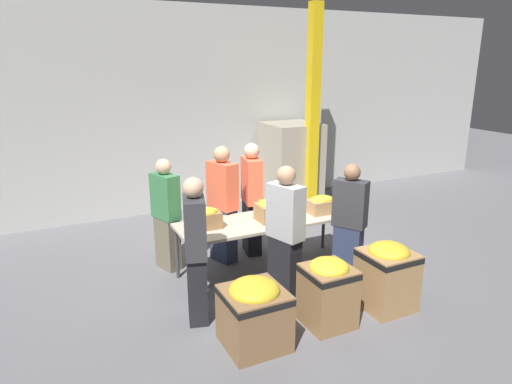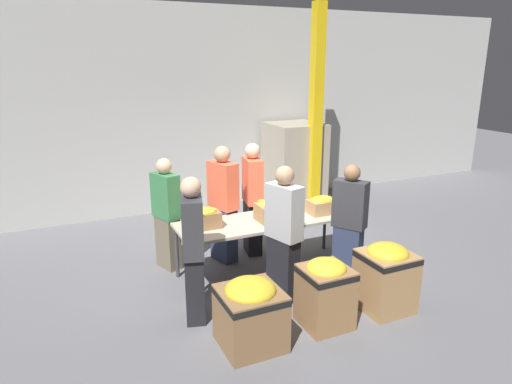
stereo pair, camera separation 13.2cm
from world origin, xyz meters
name	(u,v)px [view 2 (the right image)]	position (x,y,z in m)	size (l,w,h in m)	color
ground_plane	(266,271)	(0.00, 0.00, 0.00)	(30.00, 30.00, 0.00)	slate
wall_back	(193,111)	(0.00, 3.37, 2.00)	(16.00, 0.08, 4.00)	#B7B7B2
sorting_table	(267,223)	(0.00, 0.00, 0.75)	(2.56, 0.85, 0.81)	#B2A893
banana_box_0	(205,217)	(-0.90, 0.04, 0.95)	(0.40, 0.30, 0.29)	olive
banana_box_1	(271,210)	(0.04, -0.06, 0.96)	(0.40, 0.34, 0.31)	#A37A4C
banana_box_2	(322,205)	(0.85, -0.10, 0.94)	(0.41, 0.28, 0.26)	tan
volunteer_0	(193,251)	(-1.31, -0.78, 0.86)	(0.35, 0.51, 1.74)	black
volunteer_1	(223,205)	(-0.41, 0.64, 0.88)	(0.37, 0.53, 1.78)	#2D3856
volunteer_2	(253,200)	(0.11, 0.73, 0.88)	(0.32, 0.51, 1.77)	black
volunteer_3	(349,224)	(0.91, -0.69, 0.82)	(0.42, 0.49, 1.65)	#2D3856
volunteer_4	(167,215)	(-1.25, 0.74, 0.82)	(0.36, 0.49, 1.65)	#6B604C
volunteer_5	(284,235)	(-0.14, -0.78, 0.87)	(0.36, 0.52, 1.75)	black
donation_bin_0	(250,311)	(-0.94, -1.53, 0.40)	(0.64, 0.64, 0.77)	olive
donation_bin_1	(325,291)	(0.00, -1.53, 0.43)	(0.54, 0.54, 0.81)	olive
donation_bin_2	(386,275)	(0.87, -1.53, 0.45)	(0.59, 0.59, 0.85)	#A37A4C
support_pillar	(316,112)	(2.10, 2.15, 2.00)	(0.21, 0.21, 4.00)	yellow
pallet_stack_0	(294,165)	(1.95, 2.68, 0.85)	(1.14, 1.14, 1.72)	olive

